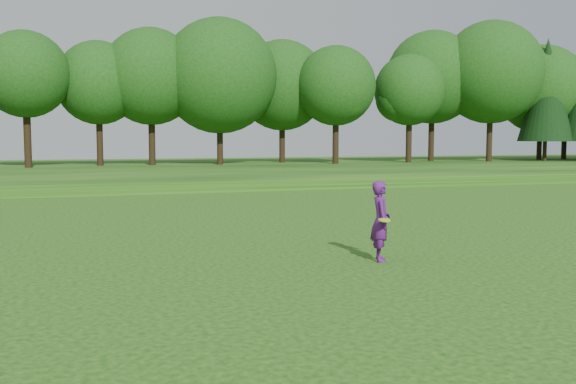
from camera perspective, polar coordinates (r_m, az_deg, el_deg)
name	(u,v)px	position (r m, az deg, el deg)	size (l,w,h in m)	color
ground	(248,273)	(13.72, -3.55, -7.20)	(140.00, 140.00, 0.00)	#113E0C
berm	(135,172)	(47.21, -13.45, 1.73)	(130.00, 30.00, 0.60)	#113E0C
walking_path	(154,193)	(33.31, -11.78, -0.05)	(130.00, 1.60, 0.04)	gray
treeline	(129,68)	(51.39, -13.94, 10.68)	(104.00, 7.00, 15.00)	#0F4113
woman	(381,221)	(15.00, 8.23, -2.57)	(0.63, 0.95, 1.87)	#55176B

